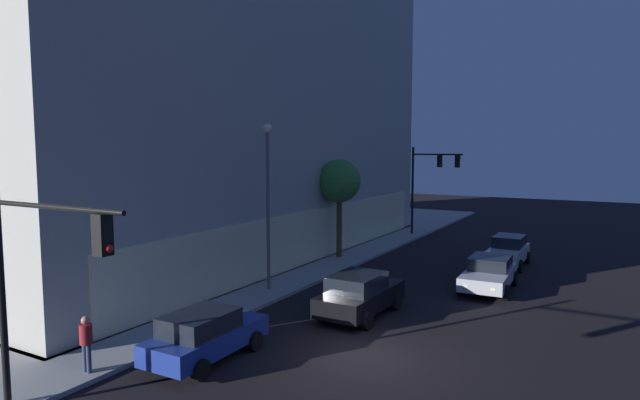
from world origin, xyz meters
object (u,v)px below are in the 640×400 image
Objects in this scene: modern_building at (176,91)px; car_black at (360,294)px; traffic_light_far_corner at (430,174)px; car_silver at (489,273)px; sidewalk_tree at (339,182)px; car_white at (508,251)px; pedestrian_waiting at (86,339)px; car_blue at (205,335)px; traffic_light_near_corner at (36,264)px; street_lamp_sidewalk at (268,186)px.

modern_building is 20.82m from car_black.
traffic_light_far_corner reaches higher than car_silver.
car_white is at bearing -71.51° from sidewalk_tree.
car_white is (21.63, -7.99, -0.28)m from pedestrian_waiting.
car_white is at bearing -136.61° from traffic_light_far_corner.
pedestrian_waiting is 3.45m from car_blue.
traffic_light_far_corner is (31.39, 0.53, 0.76)m from traffic_light_near_corner.
car_silver is (13.12, -6.00, -0.03)m from car_blue.
modern_building reaches higher than street_lamp_sidewalk.
modern_building is at bearing 100.06° from sidewalk_tree.
modern_building reaches higher than car_blue.
traffic_light_near_corner is 5.94m from car_blue.
traffic_light_near_corner reaches higher than pedestrian_waiting.
sidewalk_tree reaches higher than pedestrian_waiting.
sidewalk_tree reaches higher than car_blue.
street_lamp_sidewalk is at bearing 4.02° from pedestrian_waiting.
car_white is at bearing -76.03° from modern_building.
car_black is at bearing -113.63° from modern_building.
car_silver is at bearing -178.33° from car_white.
sidewalk_tree is 3.49× the size of pedestrian_waiting.
car_blue is (-26.40, -1.22, -3.92)m from traffic_light_far_corner.
car_white is at bearing -17.10° from car_blue.
modern_building is at bearing 36.91° from pedestrian_waiting.
traffic_light_near_corner is 1.34× the size of car_blue.
car_black is at bearing -148.31° from sidewalk_tree.
car_blue reaches higher than car_silver.
car_blue is (-7.63, -2.88, -4.16)m from street_lamp_sidewalk.
car_blue is 0.90× the size of car_silver.
car_black is (11.44, -3.04, -3.10)m from traffic_light_near_corner.
traffic_light_far_corner is 1.13× the size of sidewalk_tree.
modern_building is at bearing 46.44° from car_blue.
car_blue is at bearing -177.36° from traffic_light_far_corner.
pedestrian_waiting is (-29.08, 0.94, -3.60)m from traffic_light_far_corner.
car_blue is at bearing 155.42° from car_silver.
traffic_light_near_corner is 1.26× the size of car_black.
sidewalk_tree is 18.90m from pedestrian_waiting.
car_blue is 14.43m from car_silver.
modern_building is 7.73× the size of car_blue.
modern_building reaches higher than traffic_light_far_corner.
car_blue is at bearing 162.90° from car_white.
street_lamp_sidewalk reaches higher than car_silver.
car_white is (23.93, -6.52, -3.13)m from traffic_light_near_corner.
traffic_light_far_corner is (12.53, -13.37, -5.70)m from modern_building.
car_blue is 1.02× the size of car_white.
street_lamp_sidewalk is 11.02m from pedestrian_waiting.
traffic_light_near_corner is at bearing 164.76° from car_white.
car_black is at bearing -20.03° from car_blue.
street_lamp_sidewalk is (-6.24, -11.70, -5.46)m from modern_building.
car_blue is 19.83m from car_white.
traffic_light_far_corner is 1.57× the size of car_white.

